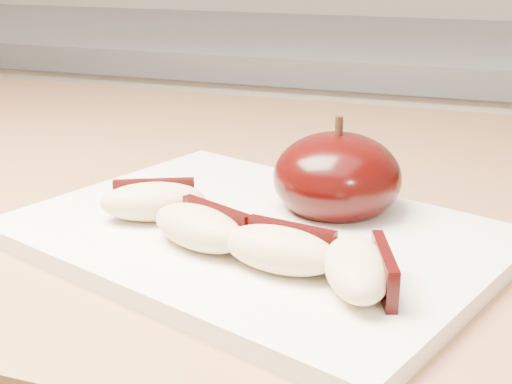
% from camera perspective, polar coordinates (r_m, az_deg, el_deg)
% --- Properties ---
extents(back_cabinet, '(2.40, 0.62, 0.94)m').
position_cam_1_polar(back_cabinet, '(1.42, 8.06, -6.79)').
color(back_cabinet, silver).
rests_on(back_cabinet, ground).
extents(cutting_board, '(0.37, 0.32, 0.01)m').
position_cam_1_polar(cutting_board, '(0.48, 0.00, -3.51)').
color(cutting_board, silver).
rests_on(cutting_board, island_counter).
extents(apple_half, '(0.10, 0.10, 0.08)m').
position_cam_1_polar(apple_half, '(0.51, 6.49, 1.17)').
color(apple_half, black).
rests_on(apple_half, cutting_board).
extents(apple_wedge_a, '(0.08, 0.06, 0.03)m').
position_cam_1_polar(apple_wedge_a, '(0.49, -8.19, -0.71)').
color(apple_wedge_a, '#D3BA86').
rests_on(apple_wedge_a, cutting_board).
extents(apple_wedge_b, '(0.08, 0.06, 0.03)m').
position_cam_1_polar(apple_wedge_b, '(0.44, -4.45, -2.81)').
color(apple_wedge_b, '#D3BA86').
rests_on(apple_wedge_b, cutting_board).
extents(apple_wedge_c, '(0.08, 0.05, 0.03)m').
position_cam_1_polar(apple_wedge_c, '(0.41, 2.02, -4.57)').
color(apple_wedge_c, '#D3BA86').
rests_on(apple_wedge_c, cutting_board).
extents(apple_wedge_d, '(0.06, 0.08, 0.03)m').
position_cam_1_polar(apple_wedge_d, '(0.39, 8.29, -6.06)').
color(apple_wedge_d, '#D3BA86').
rests_on(apple_wedge_d, cutting_board).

